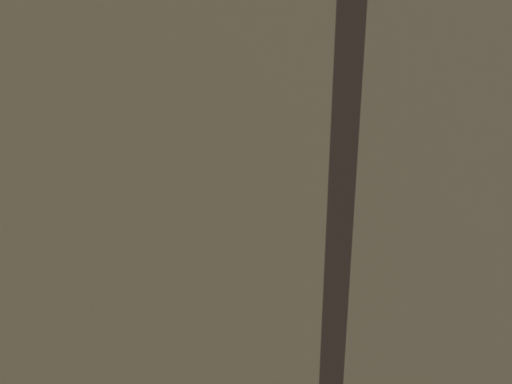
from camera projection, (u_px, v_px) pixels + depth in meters
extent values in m
plane|color=black|center=(257.00, 228.00, 32.37)|extent=(120.00, 120.00, 0.00)
cube|color=gray|center=(334.00, 139.00, 59.27)|extent=(30.00, 30.00, 0.15)
cube|color=#481312|center=(360.00, 93.00, 53.01)|extent=(25.00, 16.00, 12.00)
cylinder|color=black|center=(281.00, 166.00, 43.84)|extent=(0.18, 0.18, 1.47)
cylinder|color=black|center=(281.00, 158.00, 43.62)|extent=(0.12, 0.12, 1.47)
sphere|color=#1A3D10|center=(282.00, 139.00, 43.11)|extent=(2.69, 2.69, 2.69)
sphere|color=#1A3D10|center=(285.00, 145.00, 43.30)|extent=(1.85, 1.85, 1.85)
cylinder|color=black|center=(251.00, 153.00, 48.96)|extent=(0.18, 0.18, 1.33)
cylinder|color=black|center=(251.00, 147.00, 48.75)|extent=(0.12, 0.12, 1.33)
sphere|color=#1A3D10|center=(251.00, 131.00, 48.29)|extent=(2.43, 2.43, 2.43)
sphere|color=#1A3D10|center=(254.00, 136.00, 48.47)|extent=(1.67, 1.67, 1.67)
cylinder|color=black|center=(193.00, 255.00, 22.96)|extent=(0.12, 0.12, 4.60)
cylinder|color=black|center=(195.00, 293.00, 23.56)|extent=(0.28, 0.28, 0.30)
cube|color=#053819|center=(204.00, 235.00, 22.94)|extent=(1.10, 0.03, 0.22)
cube|color=#053819|center=(188.00, 228.00, 23.09)|extent=(0.03, 1.10, 0.22)
imported|color=black|center=(198.00, 220.00, 22.71)|extent=(0.22, 0.18, 1.10)
imported|color=black|center=(187.00, 220.00, 22.73)|extent=(0.18, 0.22, 1.10)
cube|color=silver|center=(473.00, 191.00, 33.47)|extent=(5.39, 2.37, 2.87)
cube|color=maroon|center=(488.00, 196.00, 32.46)|extent=(2.03, 0.06, 0.65)
cube|color=maroon|center=(459.00, 186.00, 34.47)|extent=(2.03, 0.06, 0.65)
cube|color=#B6B6B9|center=(433.00, 206.00, 32.13)|extent=(1.87, 2.24, 1.85)
cube|color=black|center=(423.00, 203.00, 31.66)|extent=(0.11, 1.76, 0.83)
cube|color=black|center=(458.00, 214.00, 33.44)|extent=(7.41, 1.00, 0.23)
cylinder|color=black|center=(443.00, 225.00, 31.59)|extent=(0.93, 0.33, 0.92)
cylinder|color=black|center=(421.00, 215.00, 33.25)|extent=(0.93, 0.33, 0.92)
cylinder|color=black|center=(480.00, 216.00, 33.01)|extent=(0.93, 0.33, 0.92)
cylinder|color=black|center=(457.00, 208.00, 34.66)|extent=(0.93, 0.33, 0.92)
cylinder|color=black|center=(503.00, 211.00, 33.95)|extent=(0.93, 0.33, 0.92)
cylinder|color=black|center=(479.00, 203.00, 35.60)|extent=(0.93, 0.33, 0.92)
cube|color=orange|center=(209.00, 283.00, 25.07)|extent=(0.43, 0.43, 0.04)
cone|color=orange|center=(208.00, 277.00, 24.96)|extent=(0.41, 0.41, 0.77)
cylinder|color=white|center=(208.00, 275.00, 24.93)|extent=(0.30, 0.30, 0.09)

